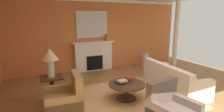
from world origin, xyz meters
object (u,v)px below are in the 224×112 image
Objects in this scene: sofa at (173,81)px; vase_tall_corner at (145,60)px; table_lamp at (50,57)px; vase_mantel_right at (106,37)px; mantel_mirror at (92,24)px; side_table at (52,88)px; coffee_table at (127,87)px; armchair_near_window at (66,102)px; fireplace at (94,57)px.

vase_tall_corner is (0.94, 2.80, -0.02)m from sofa.
vase_mantel_right is (2.51, 2.31, 0.16)m from table_lamp.
sofa is at bearing -72.85° from vase_mantel_right.
mantel_mirror is 1.91× the size of side_table.
mantel_mirror reaches higher than vase_mantel_right.
side_table is at bearing 160.24° from coffee_table.
armchair_near_window is 1.70× the size of vase_tall_corner.
sofa is 7.39× the size of vase_mantel_right.
sofa is 2.95m from vase_tall_corner.
vase_mantel_right is 0.52× the size of vase_tall_corner.
vase_mantel_right is at bearing 42.60° from table_lamp.
fireplace is 1.36m from mantel_mirror.
side_table is 1.25× the size of vase_tall_corner.
coffee_table is 2.18m from table_lamp.
armchair_near_window reaches higher than side_table.
side_table is 4.85m from vase_tall_corner.
vase_mantel_right is at bearing -17.18° from mantel_mirror.
fireplace is at bearing 50.25° from side_table.
fireplace is 2.57× the size of side_table.
sofa is 3.53m from side_table.
coffee_table is at bearing 177.68° from sofa.
vase_mantel_right reaches higher than table_lamp.
fireplace is 1.80× the size of coffee_table.
coffee_table is 1.99m from side_table.
fireplace is at bearing 172.97° from vase_tall_corner.
mantel_mirror is (0.00, 0.12, 1.35)m from fireplace.
vase_mantel_right is (2.51, 2.31, 0.99)m from side_table.
vase_mantel_right is 2.20m from vase_tall_corner.
mantel_mirror is 2.97m from vase_tall_corner.
table_lamp is 1.34× the size of vase_tall_corner.
vase_tall_corner is at bearing 25.13° from table_lamp.
side_table is at bearing 167.94° from sofa.
side_table is at bearing -128.36° from mantel_mirror.
armchair_near_window reaches higher than vase_tall_corner.
vase_tall_corner is at bearing -9.80° from mantel_mirror.
mantel_mirror reaches higher than coffee_table.
fireplace is 0.97m from vase_mantel_right.
fireplace is 3.05m from coffee_table.
fireplace is at bearing -90.00° from mantel_mirror.
fireplace is at bearing 60.74° from armchair_near_window.
armchair_near_window is at bearing -119.26° from fireplace.
sofa is 3.08× the size of side_table.
armchair_near_window is at bearing -145.92° from vase_tall_corner.
vase_tall_corner is (4.39, 2.06, -0.12)m from side_table.
armchair_near_window is 5.05m from vase_tall_corner.
mantel_mirror is at bearing 61.65° from armchair_near_window.
table_lamp is (-1.88, 0.67, 0.89)m from coffee_table.
mantel_mirror is 1.40× the size of armchair_near_window.
coffee_table is 1.33× the size of table_lamp.
armchair_near_window is at bearing -74.78° from table_lamp.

